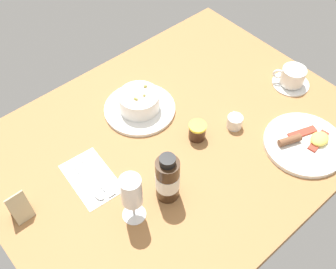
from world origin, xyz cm
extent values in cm
cube|color=#9E6B3D|center=(0.00, 0.00, -1.50)|extent=(110.00, 84.00, 3.00)
cylinder|color=white|center=(0.96, -16.09, 0.60)|extent=(22.38, 22.38, 1.20)
cylinder|color=white|center=(0.96, -16.09, 4.07)|extent=(12.63, 12.63, 5.74)
cylinder|color=beige|center=(0.96, -16.09, 6.14)|extent=(10.86, 10.86, 1.60)
sphere|color=#989745|center=(2.96, -15.33, 7.04)|extent=(0.91, 0.91, 0.91)
sphere|color=#989745|center=(2.78, -14.78, 7.04)|extent=(0.86, 0.86, 0.86)
sphere|color=#989745|center=(-2.69, -17.37, 7.04)|extent=(1.10, 1.10, 1.10)
sphere|color=#989745|center=(-0.23, -14.56, 7.04)|extent=(0.87, 0.87, 0.87)
cube|color=white|center=(27.05, -4.92, 0.15)|extent=(12.59, 18.89, 0.30)
cube|color=silver|center=(25.85, -5.92, 0.55)|extent=(2.30, 14.05, 0.50)
cube|color=silver|center=(25.85, 1.88, 0.55)|extent=(2.48, 3.76, 0.40)
cube|color=silver|center=(28.65, -5.92, 0.55)|extent=(2.02, 13.04, 0.50)
ellipsoid|color=silver|center=(28.65, 1.08, 0.60)|extent=(2.40, 4.00, 0.60)
cylinder|color=white|center=(-44.46, 7.80, 0.45)|extent=(12.25, 12.25, 0.90)
cylinder|color=white|center=(-44.46, 7.80, 3.69)|extent=(7.81, 7.81, 5.58)
cylinder|color=#371A15|center=(-44.46, 7.80, 5.98)|extent=(6.64, 6.64, 1.00)
torus|color=white|center=(-41.29, 4.06, 3.97)|extent=(2.94, 3.26, 3.60)
cylinder|color=white|center=(-16.57, 8.06, 2.02)|extent=(4.66, 4.66, 4.04)
cone|color=white|center=(-17.78, 6.34, 3.56)|extent=(2.62, 2.77, 2.32)
cylinder|color=white|center=(25.02, 11.75, 0.20)|extent=(6.19, 6.19, 0.40)
cylinder|color=white|center=(25.02, 11.75, 3.73)|extent=(0.80, 0.80, 6.66)
cylinder|color=white|center=(25.02, 11.75, 11.66)|extent=(5.34, 5.34, 9.20)
cylinder|color=#F6ECC7|center=(25.02, 11.75, 10.28)|extent=(4.38, 4.38, 5.52)
cylinder|color=#372014|center=(-5.07, 3.68, 2.32)|extent=(5.01, 5.01, 4.64)
cylinder|color=yellow|center=(-5.07, 3.68, 5.04)|extent=(5.26, 5.26, 0.80)
cylinder|color=#382314|center=(14.44, 12.74, 7.10)|extent=(6.21, 6.21, 14.20)
cylinder|color=white|center=(14.44, 12.74, 6.82)|extent=(6.33, 6.33, 5.40)
cylinder|color=black|center=(14.44, 12.74, 15.27)|extent=(4.03, 4.03, 2.12)
cylinder|color=white|center=(-26.54, 26.64, 0.70)|extent=(23.65, 23.65, 1.40)
cube|color=#A93828|center=(-28.83, 24.01, 1.70)|extent=(9.29, 5.26, 0.60)
cube|color=#A53828|center=(-29.85, 29.00, 1.70)|extent=(9.26, 3.71, 0.60)
cylinder|color=brown|center=(-22.99, 23.69, 2.60)|extent=(7.33, 4.54, 2.20)
ellipsoid|color=#F2D859|center=(-30.09, 29.01, 2.40)|extent=(6.00, 4.80, 2.40)
cube|color=#C2B288|center=(46.66, -6.16, 4.63)|extent=(4.92, 2.49, 9.34)
cube|color=#C2B288|center=(46.66, -8.26, 4.63)|extent=(4.92, 2.49, 9.34)
camera|label=1|loc=(51.74, 55.70, 94.96)|focal=43.58mm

